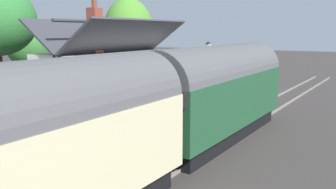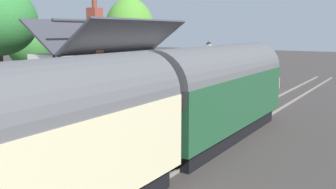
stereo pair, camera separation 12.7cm
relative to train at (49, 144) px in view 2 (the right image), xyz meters
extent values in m
plane|color=#383330|center=(10.61, 0.90, -2.22)|extent=(160.00, 160.00, 0.00)
cube|color=#A39B8C|center=(10.61, 4.50, -1.76)|extent=(32.00, 5.20, 0.91)
cube|color=beige|center=(10.61, 2.08, -1.30)|extent=(32.00, 0.36, 0.02)
cube|color=gray|center=(10.61, -0.72, -2.15)|extent=(52.00, 0.08, 0.14)
cube|color=gray|center=(10.61, 0.72, -2.15)|extent=(52.00, 0.08, 0.14)
cube|color=black|center=(9.75, 0.00, -1.87)|extent=(9.46, 2.29, 0.70)
cube|color=#1E4C2D|center=(9.75, 0.00, -0.37)|extent=(10.28, 2.70, 2.30)
cylinder|color=#515154|center=(9.75, 0.00, 0.78)|extent=(10.28, 2.65, 2.65)
cube|color=black|center=(9.75, 1.36, -0.08)|extent=(8.74, 0.03, 0.80)
cylinder|color=black|center=(12.84, 0.00, -1.87)|extent=(0.70, 2.16, 0.70)
cylinder|color=black|center=(6.67, 0.00, -1.87)|extent=(0.70, 2.16, 0.70)
cube|color=black|center=(14.92, 0.00, 0.03)|extent=(0.04, 2.16, 0.90)
cylinder|color=#F2EDCC|center=(14.94, 0.00, -0.94)|extent=(0.06, 0.24, 0.24)
cube|color=red|center=(14.98, 0.00, -1.40)|extent=(0.16, 2.56, 0.24)
cube|color=beige|center=(-0.54, 0.00, -0.37)|extent=(9.31, 2.70, 2.30)
cylinder|color=#515154|center=(-0.54, 0.00, 0.78)|extent=(9.31, 2.65, 2.65)
cylinder|color=black|center=(2.25, 0.00, -1.87)|extent=(0.70, 2.16, 0.70)
cube|color=silver|center=(8.76, 5.50, 0.18)|extent=(6.89, 4.18, 2.98)
cube|color=#38383F|center=(8.76, 4.45, 2.43)|extent=(7.39, 2.35, 1.74)
cube|color=#38383F|center=(8.76, 6.54, 2.43)|extent=(7.39, 2.35, 1.74)
cylinder|color=#38383F|center=(8.76, 5.50, 3.18)|extent=(7.39, 0.16, 0.16)
cube|color=brown|center=(7.63, 5.50, 2.74)|extent=(0.56, 0.56, 2.14)
cylinder|color=brown|center=(7.63, 5.50, 3.99)|extent=(0.24, 0.24, 0.36)
cube|color=slate|center=(8.58, 3.38, -0.26)|extent=(0.90, 0.06, 2.10)
cube|color=slate|center=(7.18, 3.38, 0.39)|extent=(0.80, 0.05, 1.10)
cube|color=slate|center=(9.98, 3.38, 0.39)|extent=(0.80, 0.05, 1.10)
cube|color=teal|center=(20.56, 3.57, -0.86)|extent=(1.41, 0.45, 0.06)
cube|color=teal|center=(20.55, 3.39, -0.63)|extent=(1.40, 0.16, 0.40)
cube|color=black|center=(20.00, 3.59, -1.09)|extent=(0.07, 0.36, 0.44)
cube|color=black|center=(21.12, 3.55, -1.09)|extent=(0.07, 0.36, 0.44)
cube|color=teal|center=(17.69, 3.59, -0.86)|extent=(1.41, 0.45, 0.06)
cube|color=teal|center=(17.68, 3.41, -0.63)|extent=(1.40, 0.16, 0.40)
cube|color=black|center=(17.13, 3.61, -1.09)|extent=(0.07, 0.36, 0.44)
cube|color=black|center=(18.25, 3.57, -1.09)|extent=(0.07, 0.36, 0.44)
cube|color=teal|center=(1.87, 4.53, -1.14)|extent=(0.71, 0.32, 0.34)
ellipsoid|color=#4C8C2D|center=(1.87, 4.53, -0.85)|extent=(0.64, 0.29, 0.29)
cylinder|color=black|center=(11.46, 3.01, -1.10)|extent=(0.45, 0.45, 0.40)
ellipsoid|color=olive|center=(11.46, 3.01, -0.71)|extent=(0.57, 0.57, 0.48)
cone|color=#CF5E54|center=(11.46, 3.01, -0.51)|extent=(0.11, 0.11, 0.23)
cone|color=gray|center=(18.23, 4.69, -1.16)|extent=(0.36, 0.36, 0.28)
cylinder|color=gray|center=(18.23, 4.69, -1.28)|extent=(0.20, 0.20, 0.06)
ellipsoid|color=#2D7233|center=(18.23, 4.69, -0.87)|extent=(0.44, 0.44, 0.51)
cone|color=#CC1F7C|center=(18.23, 4.69, -0.72)|extent=(0.09, 0.09, 0.18)
cylinder|color=black|center=(13.95, 2.57, 0.20)|extent=(0.10, 0.10, 3.01)
cylinder|color=black|center=(13.95, 2.57, 1.56)|extent=(0.05, 0.50, 0.05)
cube|color=beige|center=(13.95, 2.57, 1.85)|extent=(0.24, 0.24, 0.32)
cone|color=black|center=(13.95, 2.57, 2.07)|extent=(0.32, 0.32, 0.14)
cylinder|color=black|center=(2.47, 2.76, -0.76)|extent=(0.06, 0.06, 1.10)
cylinder|color=black|center=(3.07, 2.76, -0.76)|extent=(0.06, 0.06, 1.10)
cube|color=maroon|center=(2.77, 2.76, 0.01)|extent=(0.90, 0.06, 0.44)
cube|color=black|center=(2.77, 2.76, 0.01)|extent=(0.96, 0.03, 0.50)
cylinder|color=#4C3828|center=(11.35, 15.13, -0.78)|extent=(0.26, 0.26, 2.87)
ellipsoid|color=#3D8438|center=(11.35, 15.13, 1.93)|extent=(3.24, 3.34, 3.65)
cylinder|color=#4C3828|center=(20.73, 13.63, -0.80)|extent=(0.24, 0.24, 2.84)
ellipsoid|color=#4C8C2D|center=(20.73, 13.63, 2.66)|extent=(4.70, 4.22, 5.83)
cylinder|color=#4C3828|center=(6.44, 11.41, -0.13)|extent=(0.37, 0.37, 4.18)
camera|label=1|loc=(-6.02, -7.11, 2.75)|focal=40.36mm
camera|label=2|loc=(-5.95, -7.22, 2.75)|focal=40.36mm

